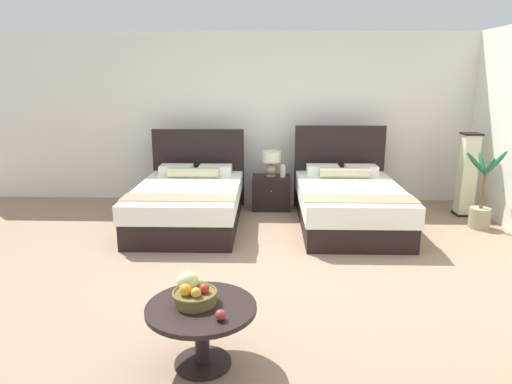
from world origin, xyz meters
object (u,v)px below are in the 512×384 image
(bed_near_window, at_px, (189,202))
(nightstand, at_px, (271,192))
(bed_near_corner, at_px, (348,202))
(loose_apple, at_px, (221,315))
(coffee_table, at_px, (202,320))
(fruit_bowl, at_px, (193,292))
(table_lamp, at_px, (271,160))
(vase, at_px, (283,171))
(floor_lamp_corner, at_px, (467,175))
(potted_palm, at_px, (481,207))

(bed_near_window, bearing_deg, nightstand, 34.73)
(bed_near_corner, bearing_deg, loose_apple, -112.14)
(coffee_table, relative_size, fruit_bowl, 2.44)
(bed_near_window, xyz_separation_m, table_lamp, (1.14, 0.81, 0.44))
(bed_near_window, distance_m, coffee_table, 3.30)
(vase, distance_m, fruit_bowl, 4.01)
(bed_near_window, relative_size, nightstand, 3.66)
(loose_apple, relative_size, floor_lamp_corner, 0.06)
(table_lamp, height_order, floor_lamp_corner, floor_lamp_corner)
(nightstand, height_order, table_lamp, table_lamp)
(bed_near_corner, xyz_separation_m, coffee_table, (-1.55, -3.24, 0.03))
(fruit_bowl, height_order, floor_lamp_corner, floor_lamp_corner)
(vase, relative_size, coffee_table, 0.24)
(bed_near_window, xyz_separation_m, coffee_table, (0.64, -3.24, 0.04))
(bed_near_corner, relative_size, loose_apple, 28.82)
(table_lamp, bearing_deg, bed_near_window, -144.59)
(coffee_table, relative_size, potted_palm, 0.72)
(loose_apple, bearing_deg, vase, 83.03)
(vase, distance_m, floor_lamp_corner, 2.69)
(potted_palm, bearing_deg, loose_apple, -133.26)
(table_lamp, bearing_deg, loose_apple, -94.54)
(fruit_bowl, bearing_deg, coffee_table, -35.59)
(bed_near_corner, bearing_deg, bed_near_window, -179.98)
(table_lamp, relative_size, fruit_bowl, 1.21)
(table_lamp, relative_size, vase, 2.05)
(vase, xyz_separation_m, potted_palm, (2.66, -0.81, -0.31))
(fruit_bowl, xyz_separation_m, loose_apple, (0.22, -0.23, -0.04))
(nightstand, height_order, coffee_table, nightstand)
(bed_near_window, distance_m, vase, 1.54)
(loose_apple, height_order, floor_lamp_corner, floor_lamp_corner)
(nightstand, bearing_deg, loose_apple, -94.57)
(vase, xyz_separation_m, fruit_bowl, (-0.73, -3.94, -0.06))
(fruit_bowl, bearing_deg, potted_palm, 42.80)
(vase, bearing_deg, potted_palm, -16.97)
(bed_near_corner, xyz_separation_m, floor_lamp_corner, (1.80, 0.54, 0.28))
(fruit_bowl, bearing_deg, table_lamp, 82.13)
(bed_near_corner, distance_m, coffee_table, 3.59)
(bed_near_corner, bearing_deg, nightstand, 143.33)
(bed_near_corner, bearing_deg, table_lamp, 142.64)
(bed_near_window, height_order, loose_apple, bed_near_window)
(bed_near_corner, height_order, table_lamp, bed_near_corner)
(fruit_bowl, height_order, loose_apple, fruit_bowl)
(bed_near_window, distance_m, nightstand, 1.39)
(nightstand, relative_size, floor_lamp_corner, 0.48)
(fruit_bowl, bearing_deg, loose_apple, -46.98)
(potted_palm, bearing_deg, floor_lamp_corner, 87.43)
(fruit_bowl, xyz_separation_m, potted_palm, (3.38, 3.13, -0.25))
(coffee_table, bearing_deg, potted_palm, 43.69)
(vase, bearing_deg, bed_near_corner, -40.23)
(potted_palm, bearing_deg, bed_near_window, 179.11)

